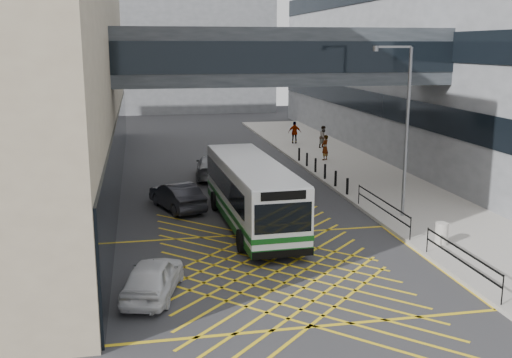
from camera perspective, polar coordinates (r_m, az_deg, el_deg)
ground at (r=22.17m, az=2.02°, el=-8.80°), size 120.00×120.00×0.00m
building_right at (r=52.66m, az=22.61°, el=13.75°), size 24.09×44.00×20.00m
building_far at (r=80.14m, az=-9.43°, el=13.09°), size 28.00×16.00×18.00m
skybridge at (r=33.01m, az=2.48°, el=11.57°), size 20.00×4.10×3.00m
pavement at (r=38.53m, az=10.02°, el=0.41°), size 6.00×54.00×0.16m
box_junction at (r=22.17m, az=2.02°, el=-8.80°), size 12.00×9.00×0.01m
bus at (r=27.22m, az=-0.47°, el=-1.21°), size 2.95×10.68×2.97m
car_white at (r=20.22m, az=-9.79°, el=-9.16°), size 2.69×4.41×1.31m
car_dark at (r=30.36m, az=-7.54°, el=-1.62°), size 3.07×4.72×1.38m
car_silver at (r=37.46m, az=-4.21°, el=1.27°), size 2.60×5.03×1.50m
street_lamp at (r=28.58m, az=13.85°, el=5.37°), size 1.76×0.81×7.92m
litter_bin at (r=25.54m, az=17.25°, el=-4.99°), size 0.53×0.53×0.91m
kerb_railings at (r=25.47m, az=14.74°, el=-4.27°), size 0.05×12.54×1.00m
bollards at (r=37.52m, az=6.13°, el=1.03°), size 0.14×10.14×0.90m
pedestrian_a at (r=42.53m, az=6.58°, el=2.98°), size 0.86×0.84×1.77m
pedestrian_b at (r=47.71m, az=6.46°, el=4.00°), size 0.97×0.88×1.73m
pedestrian_c at (r=49.61m, az=3.71°, el=4.43°), size 1.16×0.76×1.81m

